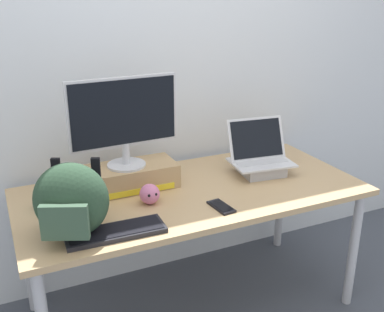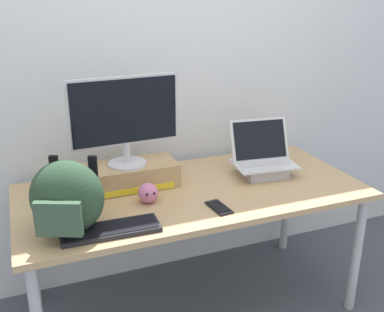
{
  "view_description": "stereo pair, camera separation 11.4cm",
  "coord_description": "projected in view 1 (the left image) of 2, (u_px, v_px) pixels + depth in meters",
  "views": [
    {
      "loc": [
        -0.88,
        -1.92,
        1.67
      ],
      "look_at": [
        0.0,
        0.0,
        0.89
      ],
      "focal_mm": 42.62,
      "sensor_mm": 36.0,
      "label": 1
    },
    {
      "loc": [
        -0.77,
        -1.96,
        1.67
      ],
      "look_at": [
        0.0,
        0.0,
        0.89
      ],
      "focal_mm": 42.62,
      "sensor_mm": 36.0,
      "label": 2
    }
  ],
  "objects": [
    {
      "name": "external_keyboard",
      "position": [
        115.0,
        232.0,
        1.88
      ],
      "size": [
        0.42,
        0.16,
        0.02
      ],
      "rotation": [
        0.0,
        0.0,
        -0.03
      ],
      "color": "black",
      "rests_on": "desk"
    },
    {
      "name": "desktop_monitor",
      "position": [
        124.0,
        119.0,
        2.2
      ],
      "size": [
        0.55,
        0.19,
        0.45
      ],
      "rotation": [
        0.0,
        0.0,
        0.06
      ],
      "color": "silver",
      "rests_on": "toner_box_yellow"
    },
    {
      "name": "cell_phone",
      "position": [
        221.0,
        207.0,
        2.11
      ],
      "size": [
        0.08,
        0.16,
        0.01
      ],
      "rotation": [
        0.0,
        0.0,
        0.1
      ],
      "color": "black",
      "rests_on": "desk"
    },
    {
      "name": "plush_toy",
      "position": [
        150.0,
        194.0,
        2.14
      ],
      "size": [
        0.1,
        0.1,
        0.1
      ],
      "color": "#CC7099",
      "rests_on": "desk"
    },
    {
      "name": "back_wall",
      "position": [
        155.0,
        59.0,
        2.54
      ],
      "size": [
        7.0,
        0.1,
        2.6
      ],
      "primitive_type": "cube",
      "color": "silver",
      "rests_on": "ground"
    },
    {
      "name": "toner_box_yellow",
      "position": [
        127.0,
        177.0,
        2.31
      ],
      "size": [
        0.5,
        0.23,
        0.12
      ],
      "color": "tan",
      "rests_on": "desk"
    },
    {
      "name": "open_laptop",
      "position": [
        260.0,
        162.0,
        2.5
      ],
      "size": [
        0.35,
        0.27,
        0.29
      ],
      "rotation": [
        0.0,
        0.0,
        -0.12
      ],
      "color": "#ADADB2",
      "rests_on": "desk"
    },
    {
      "name": "messenger_backpack",
      "position": [
        71.0,
        201.0,
        1.83
      ],
      "size": [
        0.37,
        0.33,
        0.32
      ],
      "rotation": [
        0.0,
        0.0,
        -0.4
      ],
      "color": "#28422D",
      "rests_on": "desk"
    },
    {
      "name": "desk",
      "position": [
        192.0,
        201.0,
        2.33
      ],
      "size": [
        1.73,
        0.8,
        0.71
      ],
      "color": "tan",
      "rests_on": "ground"
    },
    {
      "name": "coffee_mug",
      "position": [
        45.0,
        199.0,
        2.1
      ],
      "size": [
        0.12,
        0.08,
        0.09
      ],
      "color": "#1E7F70",
      "rests_on": "desk"
    },
    {
      "name": "ground_plane",
      "position": [
        192.0,
        305.0,
        2.56
      ],
      "size": [
        20.0,
        20.0,
        0.0
      ],
      "primitive_type": "plane",
      "color": "#474C56"
    }
  ]
}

